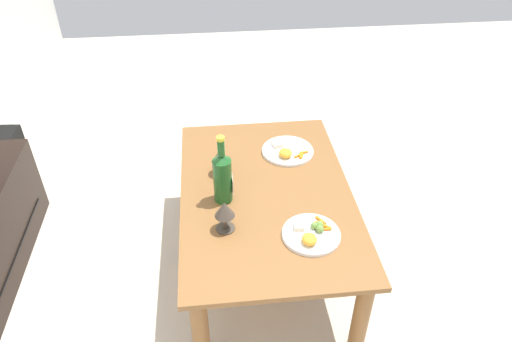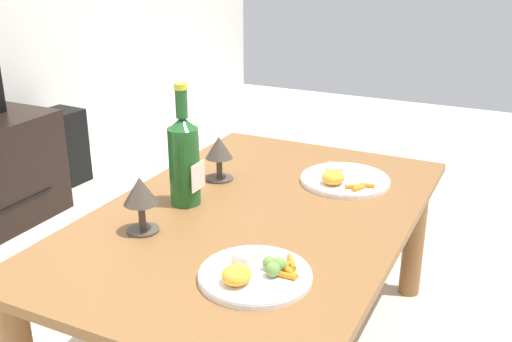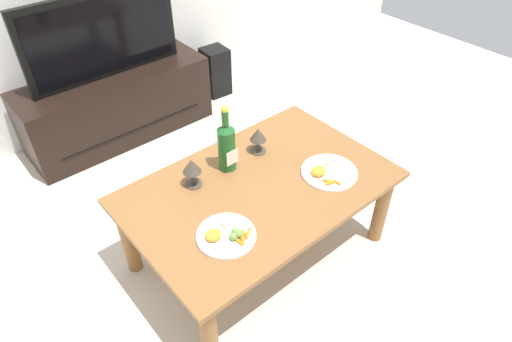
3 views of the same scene
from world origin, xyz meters
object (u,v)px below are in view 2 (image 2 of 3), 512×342
at_px(goblet_left, 140,194).
at_px(dinner_plate_left, 255,274).
at_px(goblet_right, 219,151).
at_px(dinner_plate_right, 344,179).
at_px(wine_bottle, 184,157).
at_px(floor_speaker, 63,147).
at_px(dining_table, 255,237).

bearing_deg(goblet_left, dinner_plate_left, -103.11).
bearing_deg(goblet_right, dinner_plate_right, -68.55).
bearing_deg(wine_bottle, floor_speaker, 56.41).
relative_size(dining_table, dinner_plate_right, 4.55).
relative_size(dining_table, dinner_plate_left, 4.96).
bearing_deg(goblet_right, dining_table, -129.20).
distance_m(wine_bottle, goblet_right, 0.20).
distance_m(dining_table, floor_speaker, 1.68).
distance_m(dining_table, wine_bottle, 0.29).
height_order(goblet_left, goblet_right, goblet_left).
height_order(floor_speaker, dinner_plate_right, dinner_plate_right).
bearing_deg(dining_table, wine_bottle, 98.81).
xyz_separation_m(floor_speaker, wine_bottle, (-0.84, -1.26, 0.41)).
height_order(dining_table, dinner_plate_left, dinner_plate_left).
xyz_separation_m(floor_speaker, goblet_left, (-1.03, -1.26, 0.37)).
distance_m(dinner_plate_left, dinner_plate_right, 0.60).
relative_size(dining_table, floor_speaker, 3.26).
distance_m(goblet_left, goblet_right, 0.39).
distance_m(floor_speaker, dinner_plate_left, 1.97).
bearing_deg(floor_speaker, dining_table, -115.12).
relative_size(dining_table, goblet_left, 8.43).
relative_size(dining_table, goblet_right, 8.94).
height_order(floor_speaker, dinner_plate_left, dinner_plate_left).
bearing_deg(dinner_plate_left, wine_bottle, 51.54).
relative_size(goblet_left, goblet_right, 1.06).
relative_size(wine_bottle, goblet_right, 2.47).
bearing_deg(floor_speaker, goblet_right, -113.26).
bearing_deg(dinner_plate_left, goblet_left, 76.89).
xyz_separation_m(dining_table, floor_speaker, (0.81, 1.46, -0.20)).
xyz_separation_m(dining_table, goblet_right, (0.16, 0.20, 0.17)).
bearing_deg(goblet_right, goblet_left, -180.00).
bearing_deg(goblet_left, goblet_right, 0.00).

